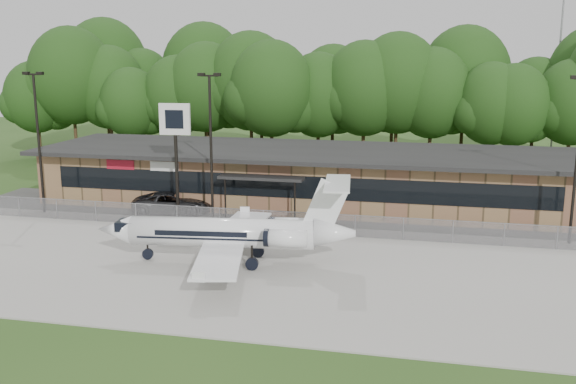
% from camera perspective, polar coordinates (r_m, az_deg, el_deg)
% --- Properties ---
extents(ground, '(160.00, 160.00, 0.00)m').
position_cam_1_polar(ground, '(28.32, -8.08, -11.83)').
color(ground, '#29491A').
rests_on(ground, ground).
extents(apron, '(64.00, 18.00, 0.08)m').
position_cam_1_polar(apron, '(35.37, -3.52, -6.68)').
color(apron, '#9E9B93').
rests_on(apron, ground).
extents(parking_lot, '(50.00, 9.00, 0.06)m').
position_cam_1_polar(parking_lot, '(46.07, 0.43, -2.17)').
color(parking_lot, '#383835').
rests_on(parking_lot, ground).
extents(terminal, '(41.00, 11.65, 4.30)m').
position_cam_1_polar(terminal, '(49.85, 1.51, 1.46)').
color(terminal, olive).
rests_on(terminal, ground).
extents(fence, '(46.00, 0.04, 1.52)m').
position_cam_1_polar(fence, '(41.64, -0.87, -2.68)').
color(fence, gray).
rests_on(fence, ground).
extents(treeline, '(72.00, 12.00, 15.00)m').
position_cam_1_polar(treeline, '(66.91, 4.55, 8.78)').
color(treeline, '#1D3E13').
rests_on(treeline, ground).
extents(radio_mast, '(0.20, 0.20, 25.00)m').
position_cam_1_polar(radio_mast, '(73.23, 23.03, 12.08)').
color(radio_mast, gray).
rests_on(radio_mast, ground).
extents(light_pole_left, '(1.55, 0.30, 10.23)m').
position_cam_1_polar(light_pole_left, '(49.30, -21.34, 4.98)').
color(light_pole_left, black).
rests_on(light_pole_left, ground).
extents(light_pole_mid, '(1.55, 0.30, 10.23)m').
position_cam_1_polar(light_pole_mid, '(43.44, -6.88, 4.86)').
color(light_pole_mid, black).
rests_on(light_pole_mid, ground).
extents(business_jet, '(14.56, 13.01, 4.90)m').
position_cam_1_polar(business_jet, '(35.53, -5.05, -3.73)').
color(business_jet, white).
rests_on(business_jet, ground).
extents(suv, '(6.16, 3.84, 1.59)m').
position_cam_1_polar(suv, '(47.54, -10.21, -0.96)').
color(suv, '#2F2F31').
rests_on(suv, ground).
extents(pole_sign, '(2.15, 0.42, 8.17)m').
position_cam_1_polar(pole_sign, '(44.63, -9.99, 5.31)').
color(pole_sign, black).
rests_on(pole_sign, ground).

